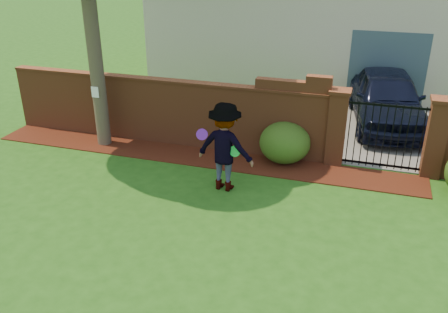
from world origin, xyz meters
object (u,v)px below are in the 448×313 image
(car, at_px, (388,101))
(frisbee_green, at_px, (235,151))
(man, at_px, (224,148))
(frisbee_purple, at_px, (202,134))

(car, relative_size, frisbee_green, 19.21)
(man, bearing_deg, car, -117.91)
(car, distance_m, man, 6.03)
(man, xyz_separation_m, frisbee_purple, (-0.42, -0.20, 0.33))
(frisbee_green, bearing_deg, man, 159.72)
(car, bearing_deg, frisbee_green, -129.59)
(man, height_order, frisbee_green, man)
(car, xyz_separation_m, frisbee_green, (-3.11, -5.09, 0.18))
(frisbee_purple, height_order, frisbee_green, frisbee_purple)
(frisbee_green, bearing_deg, car, 58.53)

